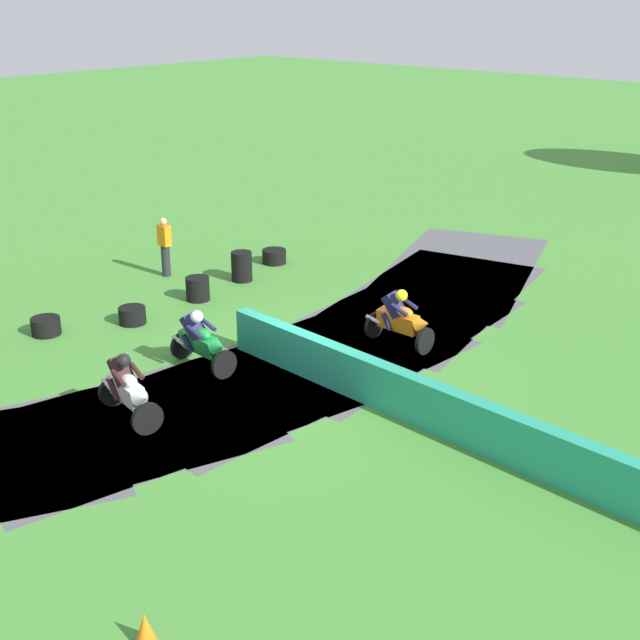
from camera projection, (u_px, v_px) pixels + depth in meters
ground_plane at (297, 370)px, 17.79m from camera, size 120.00×120.00×0.00m
track_asphalt at (271, 359)px, 18.31m from camera, size 8.06×24.49×0.01m
safety_barrier at (507, 437)px, 14.25m from camera, size 13.69×1.26×0.90m
motorcycle_lead_white at (128, 389)px, 15.49m from camera, size 1.71×0.95×1.42m
motorcycle_chase_green at (201, 341)px, 17.59m from camera, size 1.70×0.82×1.43m
motorcycle_trailing_orange at (401, 319)px, 18.71m from camera, size 1.69×0.71×1.42m
tire_stack_mid_a at (46, 326)px, 19.56m from camera, size 0.66×0.66×0.40m
tire_stack_mid_b at (132, 315)px, 20.20m from camera, size 0.64×0.64×0.40m
tire_stack_far at (198, 289)px, 21.67m from camera, size 0.60×0.60×0.60m
tire_stack_extra_a at (242, 266)px, 23.06m from camera, size 0.56×0.56×0.80m
tire_stack_extra_b at (274, 256)px, 24.58m from camera, size 0.69×0.69×0.40m
track_marshal at (165, 247)px, 23.29m from camera, size 0.34×0.24×1.63m
traffic_cone at (145, 629)px, 10.34m from camera, size 0.28×0.28×0.44m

